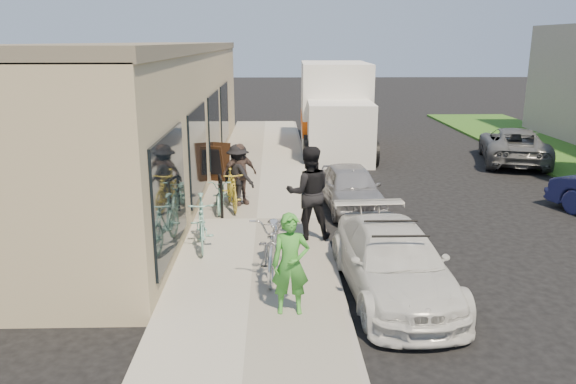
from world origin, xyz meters
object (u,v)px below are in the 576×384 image
object	(u,v)px
tandem_bike	(274,241)
bystander_b	(240,174)
bike_rack	(221,192)
sedan_silver	(351,187)
man_standing	(309,193)
sedan_white	(393,262)
cruiser_bike_a	(202,222)
cruiser_bike_c	(232,189)
sandwich_board	(216,162)
bystander_a	(238,174)
far_car_gray	(513,145)
woman_rider	(291,264)
cruiser_bike_b	(221,194)
moving_truck	(335,112)

from	to	relation	value
tandem_bike	bystander_b	world-z (taller)	bystander_b
bike_rack	bystander_b	distance (m)	1.03
bike_rack	sedan_silver	distance (m)	3.43
sedan_silver	man_standing	distance (m)	2.94
sedan_white	sedan_silver	bearing A→B (deg)	87.01
cruiser_bike_a	cruiser_bike_c	size ratio (longest dim) A/B	1.05
sandwich_board	bystander_a	bearing A→B (deg)	-50.51
far_car_gray	woman_rider	distance (m)	14.49
cruiser_bike_a	man_standing	bearing A→B (deg)	5.38
sandwich_board	man_standing	world-z (taller)	man_standing
sedan_silver	bystander_b	bearing A→B (deg)	175.09
far_car_gray	cruiser_bike_c	size ratio (longest dim) A/B	2.73
tandem_bike	cruiser_bike_a	world-z (taller)	tandem_bike
sandwich_board	cruiser_bike_b	world-z (taller)	sandwich_board
sedan_white	cruiser_bike_a	size ratio (longest dim) A/B	2.38
cruiser_bike_b	bystander_a	xyz separation A→B (m)	(0.41, 0.54, 0.37)
moving_truck	tandem_bike	xyz separation A→B (m)	(-2.49, -12.94, -0.79)
bystander_a	man_standing	bearing A→B (deg)	163.42
moving_truck	man_standing	world-z (taller)	moving_truck
man_standing	tandem_bike	bearing A→B (deg)	63.73
cruiser_bike_c	cruiser_bike_b	bearing A→B (deg)	-169.13
sedan_white	bystander_a	bearing A→B (deg)	116.26
sedan_white	far_car_gray	world-z (taller)	far_car_gray
woman_rider	sedan_white	bearing A→B (deg)	27.55
tandem_bike	man_standing	bearing A→B (deg)	71.37
cruiser_bike_a	cruiser_bike_c	bearing A→B (deg)	74.02
far_car_gray	cruiser_bike_b	distance (m)	11.76
woman_rider	cruiser_bike_b	xyz separation A→B (m)	(-1.58, 5.61, -0.39)
bystander_b	cruiser_bike_c	bearing A→B (deg)	-142.87
sedan_white	man_standing	world-z (taller)	man_standing
sandwich_board	moving_truck	xyz separation A→B (m)	(4.25, 5.88, 0.81)
sedan_white	moving_truck	xyz separation A→B (m)	(0.44, 13.66, 0.93)
sedan_silver	man_standing	world-z (taller)	man_standing
bystander_a	moving_truck	bearing A→B (deg)	-70.69
bike_rack	far_car_gray	xyz separation A→B (m)	(10.00, 6.57, -0.09)
bike_rack	bystander_a	size ratio (longest dim) A/B	0.61
sedan_silver	bystander_a	size ratio (longest dim) A/B	2.18
sedan_silver	moving_truck	world-z (taller)	moving_truck
bike_rack	sedan_silver	world-z (taller)	sedan_silver
cruiser_bike_c	bystander_a	size ratio (longest dim) A/B	1.07
man_standing	bystander_b	size ratio (longest dim) A/B	1.25
man_standing	far_car_gray	bearing A→B (deg)	-138.07
moving_truck	woman_rider	distance (m)	14.78
tandem_bike	man_standing	world-z (taller)	man_standing
sedan_white	man_standing	distance (m)	2.92
bystander_a	sedan_white	bearing A→B (deg)	161.07
bike_rack	sedan_white	distance (m)	5.42
cruiser_bike_c	bystander_b	xyz separation A→B (m)	(0.19, 0.39, 0.30)
cruiser_bike_b	cruiser_bike_a	bearing A→B (deg)	-94.63
sandwich_board	cruiser_bike_a	bearing A→B (deg)	-65.96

